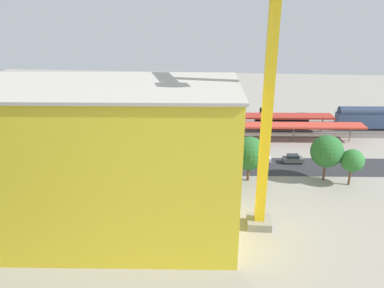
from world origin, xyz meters
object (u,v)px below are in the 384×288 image
at_px(street_tree_4, 352,161).
at_px(construction_building, 111,165).
at_px(parked_car_7, 69,152).
at_px(street_tree_0, 157,153).
at_px(parked_car_4, 162,155).
at_px(traffic_light, 98,135).
at_px(platform_canopy_near, 238,125).
at_px(parked_car_3, 192,156).
at_px(tower_crane, 262,91).
at_px(parked_car_0, 293,159).
at_px(parked_car_6, 102,153).
at_px(street_tree_5, 327,151).
at_px(platform_canopy_far, 238,116).
at_px(freight_coach_far, 68,117).
at_px(street_tree_2, 48,151).
at_px(street_tree_3, 4,145).
at_px(box_truck_0, 166,185).
at_px(locomotive, 284,120).
at_px(parked_car_1, 260,159).
at_px(passenger_coach, 375,117).
at_px(street_tree_1, 249,153).
at_px(parked_car_5, 130,155).
at_px(parked_car_2, 226,157).

bearing_deg(street_tree_4, construction_building, 25.41).
distance_m(parked_car_7, street_tree_0, 22.87).
bearing_deg(parked_car_4, traffic_light, -2.82).
bearing_deg(platform_canopy_near, parked_car_3, 50.76).
height_order(construction_building, tower_crane, tower_crane).
bearing_deg(parked_car_0, parked_car_6, -0.30).
bearing_deg(street_tree_5, tower_crane, 46.72).
bearing_deg(platform_canopy_far, parked_car_3, 61.50).
xyz_separation_m(freight_coach_far, parked_car_6, (-14.57, 17.62, -2.37)).
height_order(freight_coach_far, street_tree_2, street_tree_2).
bearing_deg(construction_building, street_tree_3, -38.63).
relative_size(parked_car_6, construction_building, 0.14).
height_order(box_truck_0, street_tree_5, street_tree_5).
distance_m(locomotive, parked_car_1, 25.44).
relative_size(platform_canopy_near, platform_canopy_far, 1.25).
xyz_separation_m(passenger_coach, street_tree_0, (51.99, 31.80, 1.32)).
distance_m(platform_canopy_far, construction_building, 51.15).
bearing_deg(freight_coach_far, street_tree_1, 149.76).
bearing_deg(street_tree_3, parked_car_6, -151.99).
height_order(freight_coach_far, parked_car_4, freight_coach_far).
relative_size(parked_car_3, construction_building, 0.13).
xyz_separation_m(parked_car_5, construction_building, (-4.50, 27.47, 10.26)).
xyz_separation_m(passenger_coach, street_tree_4, (15.67, 32.89, 1.66)).
xyz_separation_m(freight_coach_far, parked_car_5, (-20.96, 18.13, -2.43)).
distance_m(parked_car_3, parked_car_7, 27.29).
bearing_deg(parked_car_2, construction_building, 59.66).
relative_size(platform_canopy_far, passenger_coach, 2.42).
bearing_deg(locomotive, street_tree_3, 28.72).
height_order(parked_car_3, parked_car_7, parked_car_7).
relative_size(platform_canopy_near, street_tree_1, 6.92).
bearing_deg(parked_car_6, platform_canopy_far, -147.87).
bearing_deg(freight_coach_far, locomotive, -174.09).
relative_size(box_truck_0, street_tree_5, 0.91).
bearing_deg(parked_car_2, platform_canopy_near, -101.94).
distance_m(parked_car_0, street_tree_0, 28.82).
xyz_separation_m(parked_car_2, street_tree_2, (34.55, 9.39, 4.09)).
bearing_deg(platform_canopy_far, freight_coach_far, 1.66).
bearing_deg(parked_car_3, freight_coach_far, -27.00).
relative_size(parked_car_2, parked_car_6, 0.87).
xyz_separation_m(street_tree_0, street_tree_2, (21.13, 1.28, 0.33)).
relative_size(freight_coach_far, street_tree_0, 2.80).
bearing_deg(street_tree_2, parked_car_6, -127.68).
height_order(parked_car_0, parked_car_6, parked_car_0).
height_order(street_tree_1, street_tree_2, street_tree_1).
xyz_separation_m(passenger_coach, traffic_light, (66.62, 22.83, 1.28)).
bearing_deg(street_tree_2, street_tree_1, -179.39).
bearing_deg(street_tree_4, parked_car_6, -10.61).
height_order(street_tree_3, street_tree_5, street_tree_5).
distance_m(locomotive, street_tree_1, 34.68).
xyz_separation_m(parked_car_4, parked_car_7, (20.66, 0.43, 0.01)).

